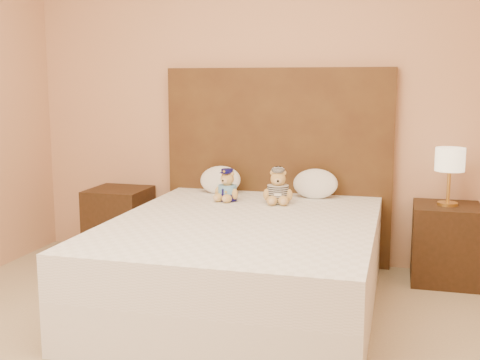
{
  "coord_description": "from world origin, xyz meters",
  "views": [
    {
      "loc": [
        0.92,
        -2.31,
        1.39
      ],
      "look_at": [
        -0.09,
        1.45,
        0.76
      ],
      "focal_mm": 45.0,
      "sensor_mm": 36.0,
      "label": 1
    }
  ],
  "objects_px": {
    "teddy_police": "(227,185)",
    "nightstand_right": "(445,244)",
    "pillow_left": "(220,179)",
    "teddy_prisoner": "(278,186)",
    "bed": "(244,263)",
    "nightstand_left": "(119,222)",
    "lamp": "(450,162)",
    "pillow_right": "(315,182)"
  },
  "relations": [
    {
      "from": "bed",
      "to": "nightstand_left",
      "type": "height_order",
      "value": "same"
    },
    {
      "from": "nightstand_left",
      "to": "teddy_prisoner",
      "type": "distance_m",
      "value": 1.43
    },
    {
      "from": "nightstand_left",
      "to": "teddy_police",
      "type": "bearing_deg",
      "value": -14.27
    },
    {
      "from": "nightstand_left",
      "to": "teddy_police",
      "type": "distance_m",
      "value": 1.09
    },
    {
      "from": "nightstand_right",
      "to": "pillow_right",
      "type": "relative_size",
      "value": 1.68
    },
    {
      "from": "nightstand_left",
      "to": "teddy_prisoner",
      "type": "bearing_deg",
      "value": -10.47
    },
    {
      "from": "nightstand_right",
      "to": "teddy_prisoner",
      "type": "height_order",
      "value": "teddy_prisoner"
    },
    {
      "from": "pillow_left",
      "to": "pillow_right",
      "type": "xyz_separation_m",
      "value": [
        0.73,
        0.0,
        0.0
      ]
    },
    {
      "from": "lamp",
      "to": "teddy_police",
      "type": "xyz_separation_m",
      "value": [
        -1.52,
        -0.25,
        -0.18
      ]
    },
    {
      "from": "nightstand_left",
      "to": "pillow_right",
      "type": "xyz_separation_m",
      "value": [
        1.57,
        0.03,
        0.39
      ]
    },
    {
      "from": "bed",
      "to": "pillow_right",
      "type": "height_order",
      "value": "pillow_right"
    },
    {
      "from": "nightstand_right",
      "to": "teddy_police",
      "type": "relative_size",
      "value": 2.41
    },
    {
      "from": "nightstand_right",
      "to": "lamp",
      "type": "distance_m",
      "value": 0.57
    },
    {
      "from": "teddy_prisoner",
      "to": "pillow_right",
      "type": "relative_size",
      "value": 0.74
    },
    {
      "from": "nightstand_right",
      "to": "teddy_police",
      "type": "distance_m",
      "value": 1.59
    },
    {
      "from": "lamp",
      "to": "teddy_police",
      "type": "relative_size",
      "value": 1.75
    },
    {
      "from": "teddy_police",
      "to": "pillow_right",
      "type": "distance_m",
      "value": 0.65
    },
    {
      "from": "bed",
      "to": "lamp",
      "type": "height_order",
      "value": "lamp"
    },
    {
      "from": "teddy_prisoner",
      "to": "pillow_left",
      "type": "height_order",
      "value": "teddy_prisoner"
    },
    {
      "from": "pillow_right",
      "to": "nightstand_left",
      "type": "bearing_deg",
      "value": -178.91
    },
    {
      "from": "nightstand_right",
      "to": "lamp",
      "type": "bearing_deg",
      "value": 180.0
    },
    {
      "from": "teddy_prisoner",
      "to": "pillow_right",
      "type": "bearing_deg",
      "value": 41.42
    },
    {
      "from": "teddy_police",
      "to": "nightstand_right",
      "type": "bearing_deg",
      "value": 25.39
    },
    {
      "from": "nightstand_right",
      "to": "pillow_left",
      "type": "distance_m",
      "value": 1.7
    },
    {
      "from": "nightstand_right",
      "to": "lamp",
      "type": "xyz_separation_m",
      "value": [
        -0.0,
        0.0,
        0.57
      ]
    },
    {
      "from": "lamp",
      "to": "pillow_left",
      "type": "relative_size",
      "value": 1.25
    },
    {
      "from": "nightstand_right",
      "to": "lamp",
      "type": "height_order",
      "value": "lamp"
    },
    {
      "from": "bed",
      "to": "nightstand_left",
      "type": "bearing_deg",
      "value": 147.38
    },
    {
      "from": "teddy_police",
      "to": "nightstand_left",
      "type": "bearing_deg",
      "value": -178.23
    },
    {
      "from": "teddy_police",
      "to": "teddy_prisoner",
      "type": "distance_m",
      "value": 0.37
    },
    {
      "from": "nightstand_left",
      "to": "teddy_police",
      "type": "xyz_separation_m",
      "value": [
        0.98,
        -0.25,
        0.39
      ]
    },
    {
      "from": "bed",
      "to": "teddy_police",
      "type": "relative_size",
      "value": 8.75
    },
    {
      "from": "teddy_prisoner",
      "to": "pillow_left",
      "type": "xyz_separation_m",
      "value": [
        -0.51,
        0.28,
        -0.01
      ]
    },
    {
      "from": "pillow_left",
      "to": "pillow_right",
      "type": "height_order",
      "value": "pillow_right"
    },
    {
      "from": "bed",
      "to": "lamp",
      "type": "bearing_deg",
      "value": 32.62
    },
    {
      "from": "pillow_left",
      "to": "teddy_prisoner",
      "type": "bearing_deg",
      "value": -28.89
    },
    {
      "from": "nightstand_right",
      "to": "teddy_prisoner",
      "type": "xyz_separation_m",
      "value": [
        -1.15,
        -0.25,
        0.4
      ]
    },
    {
      "from": "teddy_police",
      "to": "pillow_left",
      "type": "bearing_deg",
      "value": 132.29
    },
    {
      "from": "nightstand_left",
      "to": "pillow_left",
      "type": "relative_size",
      "value": 1.72
    },
    {
      "from": "bed",
      "to": "teddy_police",
      "type": "xyz_separation_m",
      "value": [
        -0.27,
        0.55,
        0.39
      ]
    },
    {
      "from": "teddy_police",
      "to": "pillow_right",
      "type": "height_order",
      "value": "pillow_right"
    },
    {
      "from": "nightstand_right",
      "to": "pillow_left",
      "type": "xyz_separation_m",
      "value": [
        -1.65,
        0.03,
        0.39
      ]
    }
  ]
}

